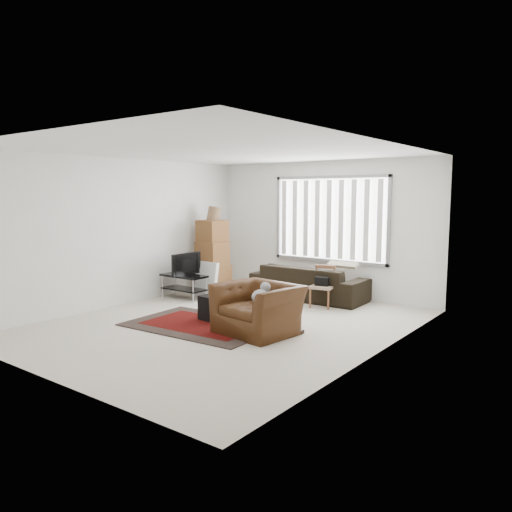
{
  "coord_description": "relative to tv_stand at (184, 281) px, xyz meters",
  "views": [
    {
      "loc": [
        4.99,
        -5.87,
        2.04
      ],
      "look_at": [
        0.18,
        0.53,
        1.05
      ],
      "focal_mm": 35.0,
      "sensor_mm": 36.0,
      "label": 1
    }
  ],
  "objects": [
    {
      "name": "moving_boxes",
      "position": [
        -0.04,
        0.89,
        0.36
      ],
      "size": [
        0.65,
        0.6,
        1.5
      ],
      "color": "brown",
      "rests_on": "ground"
    },
    {
      "name": "side_chair",
      "position": [
        2.55,
        0.98,
        0.08
      ],
      "size": [
        0.47,
        0.47,
        0.75
      ],
      "rotation": [
        0.0,
        0.0,
        0.2
      ],
      "color": "#9C8066",
      "rests_on": "ground"
    },
    {
      "name": "tv_stand",
      "position": [
        0.0,
        0.0,
        0.0
      ],
      "size": [
        0.94,
        0.42,
        0.47
      ],
      "color": "black",
      "rests_on": "ground"
    },
    {
      "name": "sofa",
      "position": [
        1.99,
        1.44,
        0.09
      ],
      "size": [
        2.29,
        1.03,
        0.87
      ],
      "primitive_type": "imported",
      "rotation": [
        0.0,
        0.0,
        3.17
      ],
      "color": "black",
      "rests_on": "ground"
    },
    {
      "name": "tv",
      "position": [
        -0.0,
        0.0,
        0.35
      ],
      "size": [
        0.1,
        0.76,
        0.44
      ],
      "primitive_type": "imported",
      "rotation": [
        0.0,
        0.0,
        1.57
      ],
      "color": "black",
      "rests_on": "tv_stand"
    },
    {
      "name": "persian_rug",
      "position": [
        1.68,
        -1.3,
        -0.33
      ],
      "size": [
        2.35,
        1.63,
        0.02
      ],
      "color": "black",
      "rests_on": "ground"
    },
    {
      "name": "subwoofer",
      "position": [
        1.64,
        -0.94,
        -0.13
      ],
      "size": [
        0.43,
        0.43,
        0.39
      ],
      "primitive_type": "cube",
      "rotation": [
        0.0,
        0.0,
        -0.09
      ],
      "color": "black",
      "rests_on": "persian_rug"
    },
    {
      "name": "armchair",
      "position": [
        2.65,
        -1.11,
        0.08
      ],
      "size": [
        1.24,
        1.12,
        0.83
      ],
      "rotation": [
        0.0,
        0.0,
        -0.13
      ],
      "color": "#3C1F0C",
      "rests_on": "ground"
    },
    {
      "name": "room",
      "position": [
        1.98,
        -0.5,
        1.42
      ],
      "size": [
        6.0,
        6.02,
        2.71
      ],
      "color": "beige",
      "rests_on": "ground"
    },
    {
      "name": "rolled_rug",
      "position": [
        -0.14,
        0.85,
        0.56
      ],
      "size": [
        0.44,
        0.71,
        1.8
      ],
      "primitive_type": "cylinder",
      "rotation": [
        -0.22,
        0.0,
        -0.29
      ],
      "color": "brown",
      "rests_on": "ground"
    },
    {
      "name": "white_flatpack",
      "position": [
        0.26,
        0.36,
        0.02
      ],
      "size": [
        0.56,
        0.21,
        0.71
      ],
      "primitive_type": "cube",
      "rotation": [
        -0.16,
        0.0,
        -0.04
      ],
      "color": "silver",
      "rests_on": "ground"
    }
  ]
}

